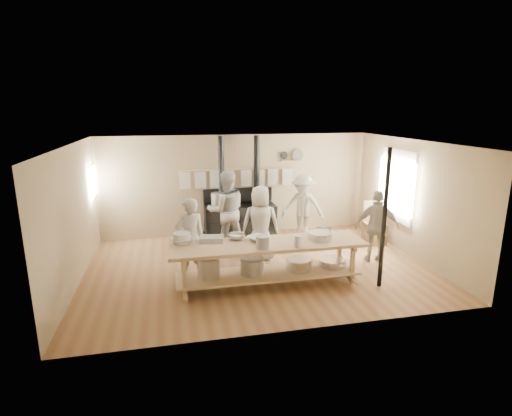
{
  "coord_description": "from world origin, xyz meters",
  "views": [
    {
      "loc": [
        -1.69,
        -7.64,
        3.26
      ],
      "look_at": [
        0.01,
        0.2,
        1.24
      ],
      "focal_mm": 28.0,
      "sensor_mm": 36.0,
      "label": 1
    }
  ],
  "objects_px": {
    "cook_by_window": "(303,207)",
    "chair": "(374,231)",
    "cook_center": "(260,223)",
    "roasting_pan": "(212,239)",
    "stove": "(240,217)",
    "prep_table": "(268,260)",
    "cook_right": "(377,226)",
    "cook_left": "(226,211)",
    "cook_far_left": "(190,239)"
  },
  "relations": [
    {
      "from": "cook_by_window",
      "to": "roasting_pan",
      "type": "distance_m",
      "value": 3.43
    },
    {
      "from": "cook_by_window",
      "to": "chair",
      "type": "height_order",
      "value": "cook_by_window"
    },
    {
      "from": "stove",
      "to": "roasting_pan",
      "type": "xyz_separation_m",
      "value": [
        -1.0,
        -2.72,
        0.38
      ]
    },
    {
      "from": "stove",
      "to": "cook_center",
      "type": "xyz_separation_m",
      "value": [
        0.17,
        -1.68,
        0.31
      ]
    },
    {
      "from": "cook_right",
      "to": "chair",
      "type": "distance_m",
      "value": 1.33
    },
    {
      "from": "cook_left",
      "to": "cook_right",
      "type": "height_order",
      "value": "cook_left"
    },
    {
      "from": "cook_right",
      "to": "prep_table",
      "type": "bearing_deg",
      "value": 33.54
    },
    {
      "from": "prep_table",
      "to": "cook_by_window",
      "type": "height_order",
      "value": "cook_by_window"
    },
    {
      "from": "cook_right",
      "to": "chair",
      "type": "relative_size",
      "value": 1.53
    },
    {
      "from": "cook_right",
      "to": "roasting_pan",
      "type": "bearing_deg",
      "value": 24.66
    },
    {
      "from": "cook_far_left",
      "to": "prep_table",
      "type": "bearing_deg",
      "value": 138.05
    },
    {
      "from": "cook_right",
      "to": "cook_center",
      "type": "bearing_deg",
      "value": 3.86
    },
    {
      "from": "prep_table",
      "to": "cook_center",
      "type": "height_order",
      "value": "cook_center"
    },
    {
      "from": "roasting_pan",
      "to": "cook_by_window",
      "type": "bearing_deg",
      "value": 41.9
    },
    {
      "from": "cook_left",
      "to": "cook_right",
      "type": "xyz_separation_m",
      "value": [
        3.05,
        -1.46,
        -0.15
      ]
    },
    {
      "from": "prep_table",
      "to": "cook_left",
      "type": "distance_m",
      "value": 2.27
    },
    {
      "from": "cook_center",
      "to": "roasting_pan",
      "type": "height_order",
      "value": "cook_center"
    },
    {
      "from": "cook_far_left",
      "to": "cook_by_window",
      "type": "relative_size",
      "value": 0.98
    },
    {
      "from": "prep_table",
      "to": "cook_center",
      "type": "bearing_deg",
      "value": 82.83
    },
    {
      "from": "cook_far_left",
      "to": "cook_right",
      "type": "height_order",
      "value": "cook_far_left"
    },
    {
      "from": "roasting_pan",
      "to": "cook_center",
      "type": "bearing_deg",
      "value": 41.57
    },
    {
      "from": "cook_left",
      "to": "cook_center",
      "type": "distance_m",
      "value": 1.06
    },
    {
      "from": "cook_center",
      "to": "prep_table",
      "type": "bearing_deg",
      "value": 93.54
    },
    {
      "from": "stove",
      "to": "prep_table",
      "type": "distance_m",
      "value": 3.02
    },
    {
      "from": "roasting_pan",
      "to": "cook_left",
      "type": "bearing_deg",
      "value": 73.79
    },
    {
      "from": "prep_table",
      "to": "cook_right",
      "type": "relative_size",
      "value": 2.29
    },
    {
      "from": "cook_far_left",
      "to": "cook_left",
      "type": "height_order",
      "value": "cook_left"
    },
    {
      "from": "cook_left",
      "to": "cook_center",
      "type": "xyz_separation_m",
      "value": [
        0.62,
        -0.85,
        -0.1
      ]
    },
    {
      "from": "cook_center",
      "to": "chair",
      "type": "height_order",
      "value": "cook_center"
    },
    {
      "from": "cook_far_left",
      "to": "cook_left",
      "type": "distance_m",
      "value": 1.77
    },
    {
      "from": "cook_center",
      "to": "cook_right",
      "type": "xyz_separation_m",
      "value": [
        2.43,
        -0.6,
        -0.04
      ]
    },
    {
      "from": "cook_far_left",
      "to": "cook_by_window",
      "type": "height_order",
      "value": "cook_by_window"
    },
    {
      "from": "cook_by_window",
      "to": "stove",
      "type": "bearing_deg",
      "value": -168.68
    },
    {
      "from": "chair",
      "to": "cook_far_left",
      "type": "bearing_deg",
      "value": -158.89
    },
    {
      "from": "prep_table",
      "to": "roasting_pan",
      "type": "bearing_deg",
      "value": 163.28
    },
    {
      "from": "cook_right",
      "to": "cook_by_window",
      "type": "height_order",
      "value": "cook_by_window"
    },
    {
      "from": "cook_center",
      "to": "roasting_pan",
      "type": "bearing_deg",
      "value": 52.28
    },
    {
      "from": "cook_far_left",
      "to": "cook_by_window",
      "type": "distance_m",
      "value": 3.49
    },
    {
      "from": "cook_center",
      "to": "roasting_pan",
      "type": "relative_size",
      "value": 3.84
    },
    {
      "from": "cook_far_left",
      "to": "cook_left",
      "type": "bearing_deg",
      "value": -136.85
    },
    {
      "from": "cook_right",
      "to": "roasting_pan",
      "type": "distance_m",
      "value": 3.63
    },
    {
      "from": "stove",
      "to": "cook_far_left",
      "type": "bearing_deg",
      "value": -120.54
    },
    {
      "from": "chair",
      "to": "cook_by_window",
      "type": "bearing_deg",
      "value": 161.79
    },
    {
      "from": "chair",
      "to": "roasting_pan",
      "type": "height_order",
      "value": "chair"
    },
    {
      "from": "cook_by_window",
      "to": "chair",
      "type": "relative_size",
      "value": 1.61
    },
    {
      "from": "stove",
      "to": "cook_far_left",
      "type": "height_order",
      "value": "stove"
    },
    {
      "from": "stove",
      "to": "cook_left",
      "type": "xyz_separation_m",
      "value": [
        -0.45,
        -0.83,
        0.41
      ]
    },
    {
      "from": "prep_table",
      "to": "cook_by_window",
      "type": "relative_size",
      "value": 2.17
    },
    {
      "from": "cook_by_window",
      "to": "chair",
      "type": "xyz_separation_m",
      "value": [
        1.61,
        -0.75,
        -0.52
      ]
    },
    {
      "from": "stove",
      "to": "cook_center",
      "type": "relative_size",
      "value": 1.57
    }
  ]
}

